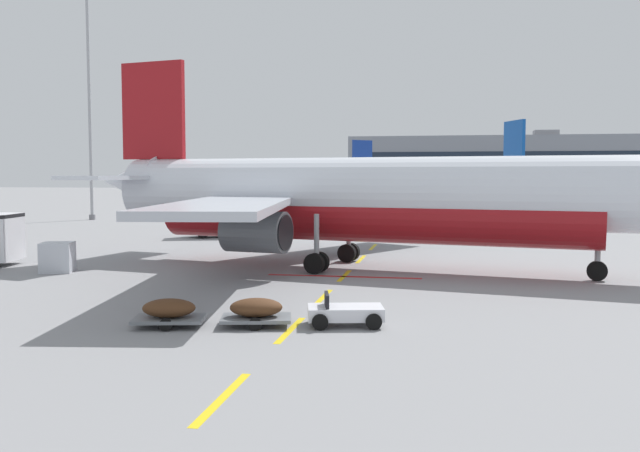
# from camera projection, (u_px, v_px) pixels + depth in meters

# --- Properties ---
(apron_paint_markings) EXTENTS (8.00, 97.75, 0.01)m
(apron_paint_markings) POSITION_uv_depth(u_px,v_px,m) (376.00, 244.00, 52.31)
(apron_paint_markings) COLOR yellow
(apron_paint_markings) RESTS_ON ground
(airliner_foreground) EXTENTS (34.66, 33.96, 12.20)m
(airliner_foreground) POSITION_uv_depth(u_px,v_px,m) (358.00, 198.00, 38.43)
(airliner_foreground) COLOR silver
(airliner_foreground) RESTS_ON ground
(airliner_mid_left) EXTENTS (26.43, 25.66, 10.87)m
(airliner_mid_left) POSITION_uv_depth(u_px,v_px,m) (417.00, 184.00, 120.95)
(airliner_mid_left) COLOR silver
(airliner_mid_left) RESTS_ON ground
(airliner_far_right) EXTENTS (26.56, 27.69, 9.97)m
(airliner_far_right) POSITION_uv_depth(u_px,v_px,m) (465.00, 194.00, 71.87)
(airliner_far_right) COLOR white
(airliner_far_right) RESTS_ON ground
(catering_truck) EXTENTS (7.40, 4.44, 3.14)m
(catering_truck) POSITION_uv_depth(u_px,v_px,m) (228.00, 217.00, 57.91)
(catering_truck) COLOR black
(catering_truck) RESTS_ON ground
(baggage_train) EXTENTS (8.71, 3.31, 1.14)m
(baggage_train) POSITION_uv_depth(u_px,v_px,m) (257.00, 311.00, 23.92)
(baggage_train) COLOR silver
(baggage_train) RESTS_ON ground
(uld_cargo_container) EXTENTS (1.97, 1.95, 1.60)m
(uld_cargo_container) POSITION_uv_depth(u_px,v_px,m) (57.00, 257.00, 37.18)
(uld_cargo_container) COLOR #B7BCC6
(uld_cargo_container) RESTS_ON ground
(apron_light_mast_near) EXTENTS (1.80, 1.80, 29.29)m
(apron_light_mast_near) POSITION_uv_depth(u_px,v_px,m) (88.00, 64.00, 78.78)
(apron_light_mast_near) COLOR slate
(apron_light_mast_near) RESTS_ON ground
(terminal_satellite) EXTENTS (76.56, 20.04, 16.49)m
(terminal_satellite) POSITION_uv_depth(u_px,v_px,m) (499.00, 166.00, 179.52)
(terminal_satellite) COLOR gray
(terminal_satellite) RESTS_ON ground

